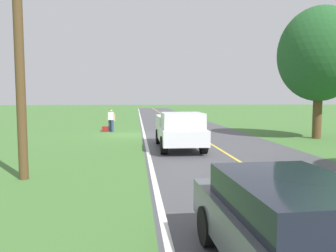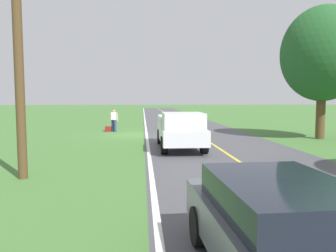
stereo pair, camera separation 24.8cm
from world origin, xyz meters
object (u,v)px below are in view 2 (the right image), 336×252
Objects in this scene: sedan_ahead_same_lane at (285,232)px; utility_pole_roadside at (18,55)px; pickup_truck_passing at (181,129)px; suitcase_carried at (108,129)px; tree_far_side_near at (323,54)px; hitchhiker_walking at (114,119)px.

utility_pole_roadside is (5.56, -6.28, 3.04)m from sedan_ahead_same_lane.
pickup_truck_passing is 1.21× the size of sedan_ahead_same_lane.
suitcase_carried is 15.23m from tree_far_side_near.
hitchhiker_walking is 3.80× the size of suitcase_carried.
pickup_truck_passing is (-3.98, 8.60, -0.01)m from hitchhiker_walking.
suitcase_carried is 0.10× the size of sedan_ahead_same_lane.
pickup_truck_passing is at bearing 114.86° from hitchhiker_walking.
pickup_truck_passing is at bearing -90.11° from sedan_ahead_same_lane.
pickup_truck_passing is 0.71× the size of utility_pole_roadside.
hitchhiker_walking is 0.22× the size of tree_far_side_near.
hitchhiker_walking is 0.23× the size of utility_pole_roadside.
tree_far_side_near reaches higher than utility_pole_roadside.
hitchhiker_walking is at bearing -65.14° from pickup_truck_passing.
utility_pole_roadside is at bearing 83.52° from hitchhiker_walking.
hitchhiker_walking is at bearing -78.98° from sedan_ahead_same_lane.
tree_far_side_near is at bearing -160.09° from pickup_truck_passing.
hitchhiker_walking is 0.39× the size of sedan_ahead_same_lane.
pickup_truck_passing is at bearing 19.91° from tree_far_side_near.
tree_far_side_near is 18.05m from sedan_ahead_same_lane.
tree_far_side_near is 1.79× the size of sedan_ahead_same_lane.
suitcase_carried is at bearing -94.79° from utility_pole_roadside.
pickup_truck_passing is (-4.41, 8.54, 0.76)m from suitcase_carried.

